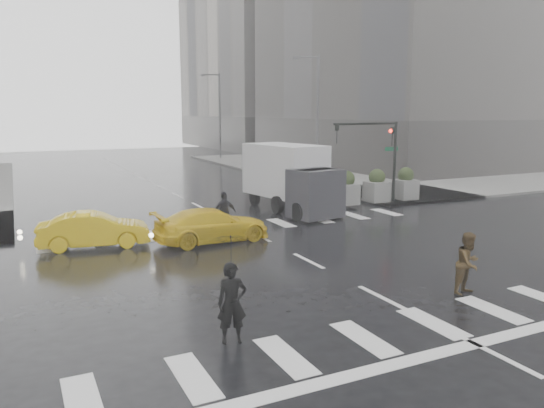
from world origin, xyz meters
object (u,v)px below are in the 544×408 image
pedestrian_brown (469,263)px  box_truck (293,176)px  taxi_mid (94,230)px  traffic_signal_pole (380,146)px

pedestrian_brown → box_truck: 13.33m
taxi_mid → box_truck: size_ratio=0.64×
pedestrian_brown → taxi_mid: pedestrian_brown is taller
pedestrian_brown → taxi_mid: bearing=116.2°
pedestrian_brown → box_truck: (1.53, 13.21, 0.91)m
taxi_mid → box_truck: (10.16, 3.26, 1.13)m
traffic_signal_pole → box_truck: traffic_signal_pole is taller
pedestrian_brown → traffic_signal_pole: bearing=47.8°
traffic_signal_pole → pedestrian_brown: (-6.66, -12.80, -2.34)m
taxi_mid → pedestrian_brown: bearing=-130.9°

